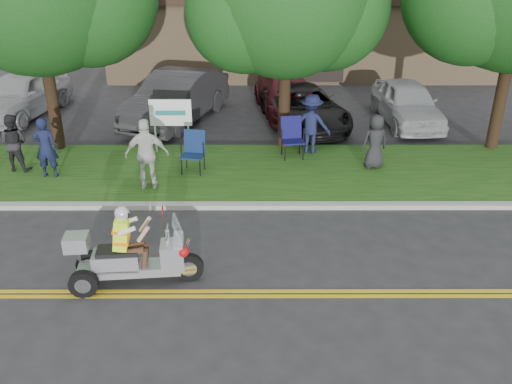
{
  "coord_description": "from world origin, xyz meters",
  "views": [
    {
      "loc": [
        -0.39,
        -8.88,
        6.16
      ],
      "look_at": [
        -0.37,
        2.0,
        0.94
      ],
      "focal_mm": 38.0,
      "sensor_mm": 36.0,
      "label": 1
    }
  ],
  "objects_px": {
    "spectator_adult_right": "(147,154)",
    "parked_car_right": "(287,95)",
    "parked_car_far_left": "(21,94)",
    "trike_scooter": "(129,257)",
    "parked_car_left": "(177,98)",
    "lawn_chair_a": "(292,135)",
    "parked_car_far_right": "(407,103)",
    "spectator_adult_left": "(46,147)",
    "spectator_adult_mid": "(14,142)",
    "lawn_chair_b": "(194,149)",
    "parked_car_mid": "(304,107)"
  },
  "relations": [
    {
      "from": "trike_scooter",
      "to": "parked_car_mid",
      "type": "height_order",
      "value": "trike_scooter"
    },
    {
      "from": "parked_car_far_right",
      "to": "lawn_chair_b",
      "type": "bearing_deg",
      "value": -150.63
    },
    {
      "from": "spectator_adult_left",
      "to": "parked_car_far_right",
      "type": "bearing_deg",
      "value": -159.39
    },
    {
      "from": "parked_car_far_left",
      "to": "spectator_adult_left",
      "type": "bearing_deg",
      "value": -52.61
    },
    {
      "from": "trike_scooter",
      "to": "spectator_adult_mid",
      "type": "distance_m",
      "value": 6.89
    },
    {
      "from": "spectator_adult_left",
      "to": "spectator_adult_right",
      "type": "xyz_separation_m",
      "value": [
        2.88,
        -0.76,
        0.1
      ]
    },
    {
      "from": "parked_car_left",
      "to": "spectator_adult_left",
      "type": "bearing_deg",
      "value": -99.33
    },
    {
      "from": "spectator_adult_right",
      "to": "parked_car_far_left",
      "type": "height_order",
      "value": "spectator_adult_right"
    },
    {
      "from": "parked_car_right",
      "to": "parked_car_mid",
      "type": "bearing_deg",
      "value": -78.93
    },
    {
      "from": "lawn_chair_a",
      "to": "lawn_chair_b",
      "type": "distance_m",
      "value": 3.0
    },
    {
      "from": "trike_scooter",
      "to": "lawn_chair_b",
      "type": "height_order",
      "value": "trike_scooter"
    },
    {
      "from": "trike_scooter",
      "to": "parked_car_far_left",
      "type": "distance_m",
      "value": 12.42
    },
    {
      "from": "lawn_chair_a",
      "to": "parked_car_far_right",
      "type": "distance_m",
      "value": 5.48
    },
    {
      "from": "trike_scooter",
      "to": "parked_car_far_left",
      "type": "height_order",
      "value": "trike_scooter"
    },
    {
      "from": "parked_car_far_left",
      "to": "parked_car_left",
      "type": "height_order",
      "value": "parked_car_left"
    },
    {
      "from": "trike_scooter",
      "to": "spectator_adult_right",
      "type": "height_order",
      "value": "spectator_adult_right"
    },
    {
      "from": "spectator_adult_left",
      "to": "parked_car_left",
      "type": "height_order",
      "value": "spectator_adult_left"
    },
    {
      "from": "trike_scooter",
      "to": "spectator_adult_mid",
      "type": "xyz_separation_m",
      "value": [
        -4.3,
        5.37,
        0.33
      ]
    },
    {
      "from": "spectator_adult_right",
      "to": "parked_car_far_right",
      "type": "distance_m",
      "value": 9.93
    },
    {
      "from": "lawn_chair_a",
      "to": "spectator_adult_right",
      "type": "bearing_deg",
      "value": -157.77
    },
    {
      "from": "parked_car_left",
      "to": "parked_car_mid",
      "type": "height_order",
      "value": "parked_car_left"
    },
    {
      "from": "parked_car_left",
      "to": "parked_car_far_right",
      "type": "bearing_deg",
      "value": 18.38
    },
    {
      "from": "trike_scooter",
      "to": "lawn_chair_b",
      "type": "bearing_deg",
      "value": 77.26
    },
    {
      "from": "lawn_chair_a",
      "to": "parked_car_right",
      "type": "height_order",
      "value": "parked_car_right"
    },
    {
      "from": "parked_car_far_right",
      "to": "spectator_adult_left",
      "type": "bearing_deg",
      "value": -159.15
    },
    {
      "from": "parked_car_right",
      "to": "spectator_adult_right",
      "type": "bearing_deg",
      "value": -128.75
    },
    {
      "from": "spectator_adult_mid",
      "to": "parked_car_right",
      "type": "relative_size",
      "value": 0.34
    },
    {
      "from": "lawn_chair_a",
      "to": "parked_car_left",
      "type": "bearing_deg",
      "value": 128.81
    },
    {
      "from": "lawn_chair_a",
      "to": "parked_car_far_right",
      "type": "relative_size",
      "value": 0.27
    },
    {
      "from": "lawn_chair_b",
      "to": "parked_car_right",
      "type": "distance_m",
      "value": 6.44
    },
    {
      "from": "lawn_chair_b",
      "to": "parked_car_right",
      "type": "bearing_deg",
      "value": 72.76
    },
    {
      "from": "lawn_chair_a",
      "to": "parked_car_left",
      "type": "xyz_separation_m",
      "value": [
        -3.88,
        3.62,
        0.1
      ]
    },
    {
      "from": "parked_car_left",
      "to": "parked_car_right",
      "type": "relative_size",
      "value": 1.1
    },
    {
      "from": "trike_scooter",
      "to": "parked_car_far_right",
      "type": "bearing_deg",
      "value": 46.39
    },
    {
      "from": "parked_car_mid",
      "to": "parked_car_far_right",
      "type": "relative_size",
      "value": 1.09
    },
    {
      "from": "spectator_adult_mid",
      "to": "spectator_adult_right",
      "type": "xyz_separation_m",
      "value": [
        3.93,
        -1.22,
        0.13
      ]
    },
    {
      "from": "lawn_chair_a",
      "to": "spectator_adult_left",
      "type": "bearing_deg",
      "value": -175.57
    },
    {
      "from": "spectator_adult_right",
      "to": "parked_car_right",
      "type": "bearing_deg",
      "value": -124.22
    },
    {
      "from": "spectator_adult_left",
      "to": "parked_car_right",
      "type": "bearing_deg",
      "value": -141.52
    },
    {
      "from": "parked_car_mid",
      "to": "parked_car_far_right",
      "type": "bearing_deg",
      "value": -9.51
    },
    {
      "from": "spectator_adult_left",
      "to": "spectator_adult_right",
      "type": "bearing_deg",
      "value": 161.74
    },
    {
      "from": "spectator_adult_left",
      "to": "parked_car_far_left",
      "type": "bearing_deg",
      "value": -66.56
    },
    {
      "from": "spectator_adult_right",
      "to": "parked_car_far_left",
      "type": "bearing_deg",
      "value": -52.87
    },
    {
      "from": "spectator_adult_right",
      "to": "parked_car_far_right",
      "type": "relative_size",
      "value": 0.43
    },
    {
      "from": "spectator_adult_mid",
      "to": "parked_car_far_left",
      "type": "relative_size",
      "value": 0.34
    },
    {
      "from": "lawn_chair_a",
      "to": "parked_car_far_left",
      "type": "bearing_deg",
      "value": 147.74
    },
    {
      "from": "parked_car_left",
      "to": "lawn_chair_a",
      "type": "bearing_deg",
      "value": -23.27
    },
    {
      "from": "parked_car_far_left",
      "to": "parked_car_right",
      "type": "distance_m",
      "value": 9.81
    },
    {
      "from": "trike_scooter",
      "to": "parked_car_left",
      "type": "bearing_deg",
      "value": 86.93
    },
    {
      "from": "parked_car_far_left",
      "to": "parked_car_right",
      "type": "bearing_deg",
      "value": 12.24
    }
  ]
}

